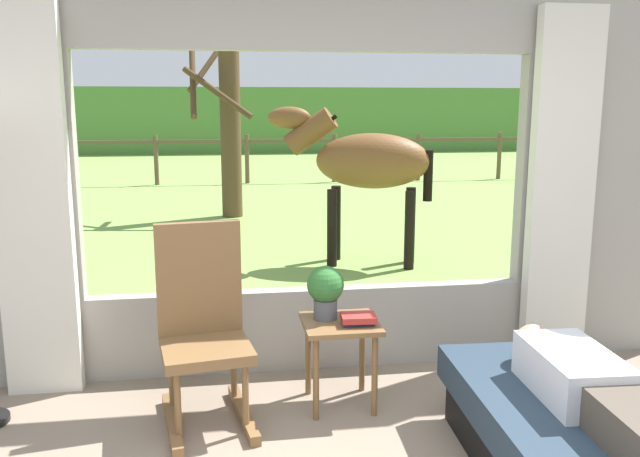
{
  "coord_description": "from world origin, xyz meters",
  "views": [
    {
      "loc": [
        -0.56,
        -1.94,
        1.77
      ],
      "look_at": [
        0.0,
        1.8,
        1.05
      ],
      "focal_mm": 36.57,
      "sensor_mm": 36.0,
      "label": 1
    }
  ],
  "objects_px": {
    "book_stack": "(358,319)",
    "pasture_tree": "(228,124)",
    "rocking_chair": "(203,326)",
    "recliner_sofa": "(584,450)",
    "potted_plant": "(325,289)",
    "reclining_person": "(596,393)",
    "side_table": "(340,337)",
    "horse": "(365,162)"
  },
  "relations": [
    {
      "from": "reclining_person",
      "to": "potted_plant",
      "type": "bearing_deg",
      "value": 133.67
    },
    {
      "from": "reclining_person",
      "to": "horse",
      "type": "xyz_separation_m",
      "value": [
        -0.06,
        4.47,
        0.63
      ]
    },
    {
      "from": "recliner_sofa",
      "to": "reclining_person",
      "type": "relative_size",
      "value": 1.21
    },
    {
      "from": "side_table",
      "to": "pasture_tree",
      "type": "distance_m",
      "value": 6.85
    },
    {
      "from": "side_table",
      "to": "horse",
      "type": "xyz_separation_m",
      "value": [
        0.88,
        3.34,
        0.73
      ]
    },
    {
      "from": "reclining_person",
      "to": "side_table",
      "type": "distance_m",
      "value": 1.46
    },
    {
      "from": "pasture_tree",
      "to": "reclining_person",
      "type": "bearing_deg",
      "value": -79.25
    },
    {
      "from": "recliner_sofa",
      "to": "horse",
      "type": "bearing_deg",
      "value": 93.7
    },
    {
      "from": "book_stack",
      "to": "pasture_tree",
      "type": "relative_size",
      "value": 0.07
    },
    {
      "from": "horse",
      "to": "reclining_person",
      "type": "bearing_deg",
      "value": -161.56
    },
    {
      "from": "reclining_person",
      "to": "side_table",
      "type": "xyz_separation_m",
      "value": [
        -0.94,
        1.12,
        -0.1
      ]
    },
    {
      "from": "recliner_sofa",
      "to": "horse",
      "type": "distance_m",
      "value": 4.51
    },
    {
      "from": "rocking_chair",
      "to": "side_table",
      "type": "xyz_separation_m",
      "value": [
        0.79,
        0.03,
        -0.12
      ]
    },
    {
      "from": "reclining_person",
      "to": "horse",
      "type": "height_order",
      "value": "horse"
    },
    {
      "from": "rocking_chair",
      "to": "book_stack",
      "type": "height_order",
      "value": "rocking_chair"
    },
    {
      "from": "recliner_sofa",
      "to": "side_table",
      "type": "distance_m",
      "value": 1.44
    },
    {
      "from": "pasture_tree",
      "to": "side_table",
      "type": "bearing_deg",
      "value": -85.31
    },
    {
      "from": "book_stack",
      "to": "horse",
      "type": "xyz_separation_m",
      "value": [
        0.78,
        3.41,
        0.6
      ]
    },
    {
      "from": "potted_plant",
      "to": "reclining_person",
      "type": "bearing_deg",
      "value": -49.21
    },
    {
      "from": "reclining_person",
      "to": "rocking_chair",
      "type": "relative_size",
      "value": 1.28
    },
    {
      "from": "potted_plant",
      "to": "book_stack",
      "type": "distance_m",
      "value": 0.26
    },
    {
      "from": "reclining_person",
      "to": "recliner_sofa",
      "type": "bearing_deg",
      "value": 92.88
    },
    {
      "from": "rocking_chair",
      "to": "reclining_person",
      "type": "bearing_deg",
      "value": -41.26
    },
    {
      "from": "rocking_chair",
      "to": "pasture_tree",
      "type": "xyz_separation_m",
      "value": [
        0.24,
        6.77,
        0.93
      ]
    },
    {
      "from": "potted_plant",
      "to": "horse",
      "type": "height_order",
      "value": "horse"
    },
    {
      "from": "reclining_person",
      "to": "book_stack",
      "type": "distance_m",
      "value": 1.35
    },
    {
      "from": "reclining_person",
      "to": "book_stack",
      "type": "relative_size",
      "value": 6.89
    },
    {
      "from": "reclining_person",
      "to": "horse",
      "type": "bearing_deg",
      "value": 93.69
    },
    {
      "from": "potted_plant",
      "to": "side_table",
      "type": "bearing_deg",
      "value": -36.87
    },
    {
      "from": "recliner_sofa",
      "to": "side_table",
      "type": "relative_size",
      "value": 3.35
    },
    {
      "from": "reclining_person",
      "to": "rocking_chair",
      "type": "xyz_separation_m",
      "value": [
        -1.73,
        1.09,
        0.02
      ]
    },
    {
      "from": "side_table",
      "to": "potted_plant",
      "type": "height_order",
      "value": "potted_plant"
    },
    {
      "from": "rocking_chair",
      "to": "book_stack",
      "type": "xyz_separation_m",
      "value": [
        0.89,
        -0.03,
        0.01
      ]
    },
    {
      "from": "side_table",
      "to": "potted_plant",
      "type": "relative_size",
      "value": 1.63
    },
    {
      "from": "side_table",
      "to": "horse",
      "type": "height_order",
      "value": "horse"
    },
    {
      "from": "potted_plant",
      "to": "book_stack",
      "type": "height_order",
      "value": "potted_plant"
    },
    {
      "from": "potted_plant",
      "to": "pasture_tree",
      "type": "xyz_separation_m",
      "value": [
        -0.47,
        6.68,
        0.78
      ]
    },
    {
      "from": "horse",
      "to": "pasture_tree",
      "type": "relative_size",
      "value": 0.64
    },
    {
      "from": "recliner_sofa",
      "to": "potted_plant",
      "type": "distance_m",
      "value": 1.6
    },
    {
      "from": "recliner_sofa",
      "to": "potted_plant",
      "type": "bearing_deg",
      "value": 134.9
    },
    {
      "from": "pasture_tree",
      "to": "rocking_chair",
      "type": "bearing_deg",
      "value": -92.03
    },
    {
      "from": "rocking_chair",
      "to": "horse",
      "type": "height_order",
      "value": "horse"
    }
  ]
}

